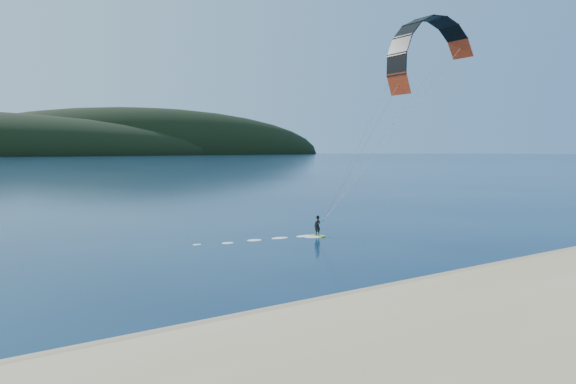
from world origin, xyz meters
The scene contains 3 objects.
ground centered at (0.00, 0.00, 0.00)m, with size 1800.00×1800.00×0.00m, color #061932.
wet_sand centered at (0.00, 4.50, 0.05)m, with size 220.00×2.50×0.10m.
kitesurfer_near centered at (20.90, 14.27, 13.34)m, with size 21.50×9.69×17.60m.
Camera 1 is at (-11.83, -14.51, 7.40)m, focal length 32.58 mm.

